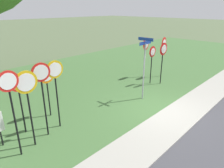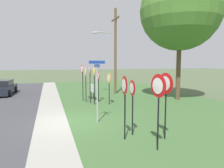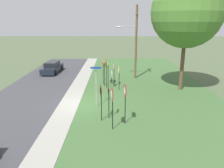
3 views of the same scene
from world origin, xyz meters
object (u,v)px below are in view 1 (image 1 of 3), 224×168
stop_sign_far_left (19,92)px  stop_sign_center_tall (27,93)px  stop_sign_far_right (42,85)px  yield_sign_far_right (164,47)px  street_name_post (144,64)px  stop_sign_far_center (56,81)px  yield_sign_near_left (152,56)px  yield_sign_far_left (146,48)px  stop_sign_near_left (11,98)px  stop_sign_near_right (47,79)px  yield_sign_near_right (163,54)px

stop_sign_far_left → stop_sign_center_tall: stop_sign_center_tall is taller
stop_sign_far_right → yield_sign_far_right: size_ratio=1.05×
street_name_post → stop_sign_far_center: bearing=167.8°
yield_sign_near_left → yield_sign_far_right: (1.67, 0.24, 0.28)m
stop_sign_far_right → stop_sign_center_tall: bearing=-155.5°
stop_sign_far_left → yield_sign_far_left: size_ratio=0.88×
stop_sign_near_left → stop_sign_far_right: (1.16, 0.36, -0.02)m
yield_sign_far_right → stop_sign_far_center: bearing=173.9°
stop_sign_near_right → yield_sign_near_left: 6.48m
yield_sign_near_right → stop_sign_near_left: bearing=-175.6°
stop_sign_far_left → stop_sign_far_right: size_ratio=0.84×
yield_sign_far_left → yield_sign_far_right: size_ratio=0.99×
stop_sign_far_right → yield_sign_far_left: stop_sign_far_right is taller
stop_sign_far_center → stop_sign_far_right: (-0.63, -0.18, 0.05)m
stop_sign_far_center → stop_sign_far_right: bearing=-162.6°
stop_sign_far_center → yield_sign_near_left: 6.62m
stop_sign_far_center → stop_sign_center_tall: (-1.24, -0.40, 0.02)m
street_name_post → yield_sign_near_left: bearing=21.7°
stop_sign_far_left → yield_sign_near_left: size_ratio=1.01×
stop_sign_center_tall → street_name_post: bearing=-3.3°
stop_sign_near_left → street_name_post: (6.21, -0.25, -0.16)m
stop_sign_far_left → yield_sign_far_right: yield_sign_far_right is taller
yield_sign_near_right → street_name_post: 2.62m
stop_sign_near_right → stop_sign_far_right: bearing=-127.8°
stop_sign_center_tall → yield_sign_near_right: size_ratio=1.06×
stop_sign_near_left → stop_sign_far_left: 1.34m
stop_sign_far_center → yield_sign_far_left: size_ratio=1.02×
stop_sign_near_left → street_name_post: size_ratio=0.91×
stop_sign_near_right → stop_sign_center_tall: bearing=-139.0°
yield_sign_near_left → yield_sign_far_right: yield_sign_far_right is taller
yield_sign_near_right → stop_sign_near_right: bearing=171.7°
yield_sign_far_left → stop_sign_center_tall: bearing=-178.5°
stop_sign_near_right → stop_sign_far_center: size_ratio=0.86×
stop_sign_near_left → yield_sign_far_right: size_ratio=1.07×
yield_sign_far_right → street_name_post: 4.04m
stop_sign_center_tall → yield_sign_far_right: bearing=5.5°
stop_sign_near_left → yield_sign_near_right: stop_sign_near_left is taller
stop_sign_far_center → yield_sign_far_left: bearing=10.7°
yield_sign_far_right → street_name_post: (-3.85, -1.21, -0.15)m
stop_sign_near_right → stop_sign_center_tall: (-1.44, -1.44, 0.27)m
stop_sign_near_left → yield_sign_near_right: size_ratio=1.12×
stop_sign_far_center → stop_sign_near_left: bearing=-161.9°
yield_sign_far_left → yield_sign_near_left: bearing=-137.2°
yield_sign_far_right → stop_sign_near_left: bearing=176.4°
stop_sign_near_right → yield_sign_far_left: yield_sign_far_left is taller
yield_sign_near_left → yield_sign_far_left: yield_sign_far_left is taller
yield_sign_far_left → stop_sign_far_left: bearing=175.2°
stop_sign_far_center → yield_sign_near_left: (6.61, 0.18, -0.23)m
stop_sign_center_tall → street_name_post: 5.68m
stop_sign_far_right → yield_sign_far_right: 8.93m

